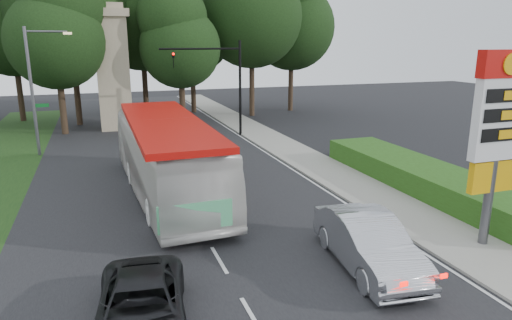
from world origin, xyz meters
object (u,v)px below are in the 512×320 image
object	(u,v)px
gas_station_pylon	(499,123)
monument	(113,67)
sedan_silver	(368,242)
suv_charcoal	(141,308)
streetlight_signs	(35,86)
traffic_signal_mast	(223,75)
transit_bus	(167,158)

from	to	relation	value
gas_station_pylon	monument	size ratio (longest dim) A/B	0.68
sedan_silver	suv_charcoal	xyz separation A→B (m)	(-7.21, -1.09, -0.19)
streetlight_signs	suv_charcoal	distance (m)	21.85
gas_station_pylon	traffic_signal_mast	bearing A→B (deg)	99.09
gas_station_pylon	streetlight_signs	distance (m)	25.74
gas_station_pylon	suv_charcoal	bearing A→B (deg)	-174.78
traffic_signal_mast	sedan_silver	xyz separation A→B (m)	(-1.27, -22.02, -3.81)
traffic_signal_mast	gas_station_pylon	bearing A→B (deg)	-80.91
traffic_signal_mast	transit_bus	size ratio (longest dim) A/B	0.55
streetlight_signs	transit_bus	distance (m)	12.75
gas_station_pylon	monument	bearing A→B (deg)	111.80
gas_station_pylon	traffic_signal_mast	size ratio (longest dim) A/B	0.95
traffic_signal_mast	streetlight_signs	world-z (taller)	streetlight_signs
streetlight_signs	sedan_silver	size ratio (longest dim) A/B	1.52
traffic_signal_mast	suv_charcoal	xyz separation A→B (m)	(-8.48, -23.10, -4.00)
traffic_signal_mast	sedan_silver	bearing A→B (deg)	-93.30
sedan_silver	suv_charcoal	size ratio (longest dim) A/B	1.09
transit_bus	traffic_signal_mast	bearing A→B (deg)	61.02
monument	transit_bus	world-z (taller)	monument
streetlight_signs	monument	distance (m)	9.44
traffic_signal_mast	suv_charcoal	distance (m)	24.93
traffic_signal_mast	monument	size ratio (longest dim) A/B	0.72
transit_bus	sedan_silver	world-z (taller)	transit_bus
suv_charcoal	sedan_silver	bearing A→B (deg)	16.10
transit_bus	suv_charcoal	world-z (taller)	transit_bus
traffic_signal_mast	monument	bearing A→B (deg)	142.00
gas_station_pylon	sedan_silver	distance (m)	5.98
gas_station_pylon	monument	distance (m)	30.17
gas_station_pylon	transit_bus	world-z (taller)	gas_station_pylon
streetlight_signs	monument	size ratio (longest dim) A/B	0.80
transit_bus	streetlight_signs	bearing A→B (deg)	118.22
monument	transit_bus	bearing A→B (deg)	-85.61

